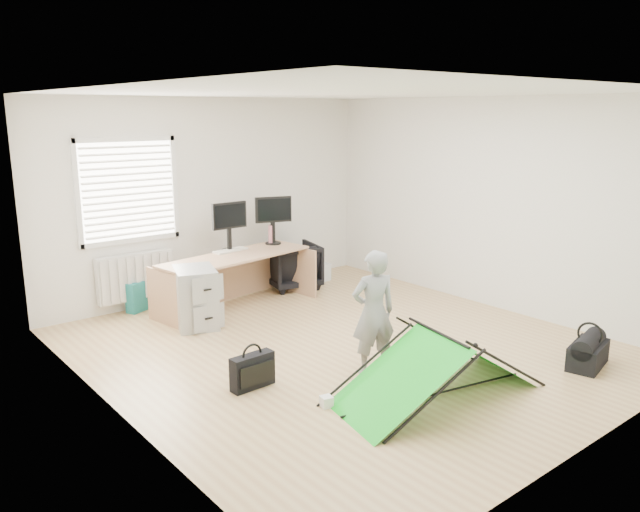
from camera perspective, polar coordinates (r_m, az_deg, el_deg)
ground at (r=6.89m, az=2.13°, el=-8.30°), size 5.50×5.50×0.00m
back_wall at (r=8.75m, az=-9.85°, el=5.26°), size 5.00×0.02×2.70m
window at (r=8.17m, az=-17.13°, el=5.74°), size 1.20×0.06×1.20m
radiator at (r=8.33m, az=-16.52°, el=-1.80°), size 1.00×0.12×0.60m
desk at (r=8.18m, az=-7.64°, el=-2.35°), size 2.15×0.98×0.71m
filing_cabinet at (r=7.58m, az=-11.30°, el=-3.73°), size 0.63×0.73×0.71m
monitor_left at (r=8.31m, az=-8.31°, el=2.08°), size 0.50×0.11×0.48m
monitor_right at (r=8.69m, az=-4.34°, el=2.69°), size 0.52×0.28×0.49m
keyboard at (r=8.33m, az=-8.19°, el=0.51°), size 0.50×0.23×0.02m
thermos at (r=8.71m, az=-4.50°, el=1.97°), size 0.09×0.09×0.26m
office_chair at (r=9.06m, az=-2.56°, el=-0.88°), size 0.86×0.87×0.65m
person at (r=6.06m, az=4.91°, el=-5.17°), size 0.52×0.43×1.24m
kite at (r=5.76m, az=10.59°, el=-9.70°), size 2.09×1.25×0.61m
storage_crate at (r=9.42m, az=-0.66°, el=-1.55°), size 0.52×0.40×0.26m
tote_bag at (r=8.36m, az=-16.27°, el=-3.55°), size 0.36×0.26×0.39m
laptop_bag at (r=5.91m, az=-6.20°, el=-10.42°), size 0.44×0.14×0.32m
white_box at (r=5.57m, az=0.59°, el=-13.17°), size 0.11×0.11×0.10m
duffel_bag at (r=6.90m, az=23.28°, el=-8.31°), size 0.61×0.41×0.24m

